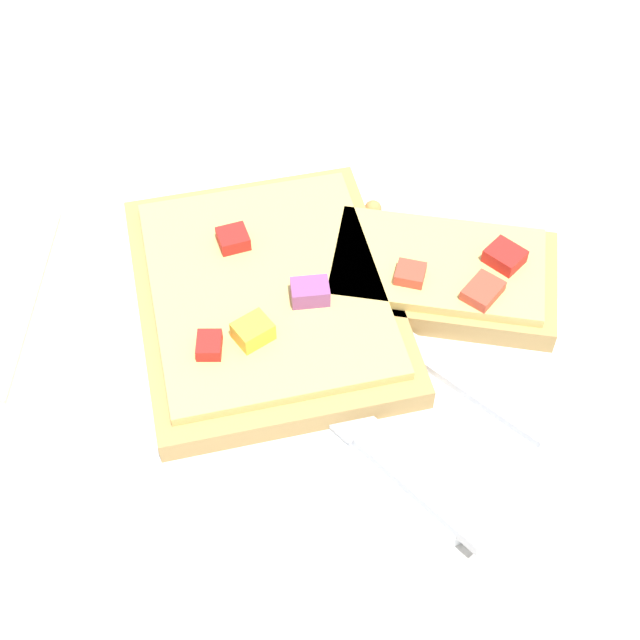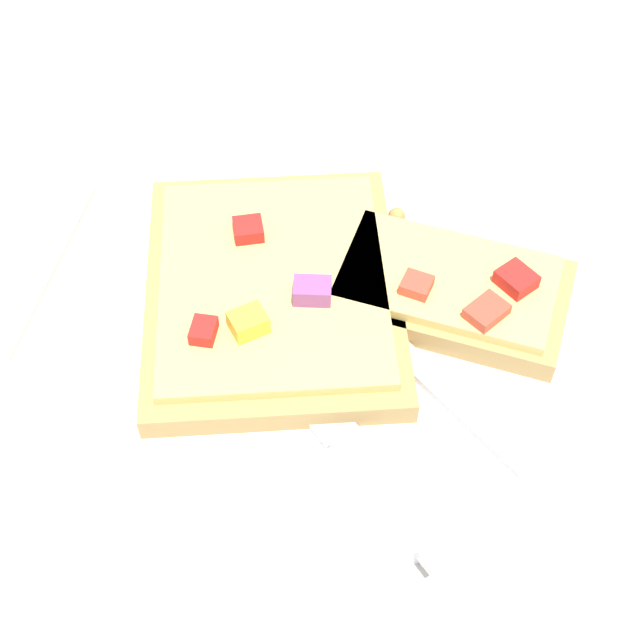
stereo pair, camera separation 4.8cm
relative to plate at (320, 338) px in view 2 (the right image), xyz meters
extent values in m
plane|color=beige|center=(0.00, 0.00, -0.01)|extent=(4.00, 4.00, 0.00)
cylinder|color=white|center=(0.00, 0.00, 0.00)|extent=(0.27, 0.27, 0.01)
cube|color=silver|center=(0.02, 0.07, 0.01)|extent=(0.09, 0.11, 0.01)
cube|color=silver|center=(-0.03, 0.00, 0.01)|extent=(0.05, 0.06, 0.01)
cube|color=silver|center=(-0.07, -0.02, 0.01)|extent=(0.02, 0.02, 0.00)
cube|color=silver|center=(-0.06, -0.03, 0.01)|extent=(0.02, 0.02, 0.00)
cube|color=silver|center=(-0.05, -0.03, 0.01)|extent=(0.02, 0.02, 0.00)
cube|color=silver|center=(-0.05, -0.04, 0.01)|extent=(0.02, 0.02, 0.00)
cube|color=silver|center=(0.09, 0.05, 0.01)|extent=(0.07, 0.07, 0.01)
cube|color=silver|center=(0.02, -0.02, 0.01)|extent=(0.11, 0.11, 0.00)
cube|color=tan|center=(-0.02, -0.03, 0.01)|extent=(0.20, 0.18, 0.01)
cube|color=#E0C16B|center=(-0.02, -0.03, 0.02)|extent=(0.18, 0.16, 0.01)
cube|color=red|center=(-0.05, -0.05, 0.03)|extent=(0.02, 0.02, 0.01)
cube|color=yellow|center=(0.02, -0.03, 0.03)|extent=(0.02, 0.02, 0.01)
cube|color=red|center=(0.03, -0.06, 0.03)|extent=(0.02, 0.01, 0.01)
cube|color=#934C8E|center=(-0.01, -0.01, 0.03)|extent=(0.02, 0.02, 0.01)
cube|color=tan|center=(-0.04, 0.06, 0.01)|extent=(0.09, 0.14, 0.01)
cube|color=#E0C16B|center=(-0.04, 0.06, 0.02)|extent=(0.08, 0.12, 0.01)
cube|color=#D14733|center=(-0.02, 0.05, 0.03)|extent=(0.02, 0.02, 0.01)
cube|color=#D14733|center=(-0.01, 0.09, 0.03)|extent=(0.03, 0.03, 0.01)
cube|color=red|center=(-0.04, 0.10, 0.03)|extent=(0.03, 0.03, 0.01)
sphere|color=tan|center=(-0.09, 0.03, 0.01)|extent=(0.01, 0.01, 0.01)
sphere|color=#A08548|center=(0.02, -0.03, 0.01)|extent=(0.01, 0.01, 0.01)
sphere|color=#C38A4A|center=(-0.10, -0.03, 0.01)|extent=(0.01, 0.01, 0.01)
camera|label=1|loc=(0.30, 0.01, 0.39)|focal=50.00mm
camera|label=2|loc=(0.29, 0.06, 0.39)|focal=50.00mm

